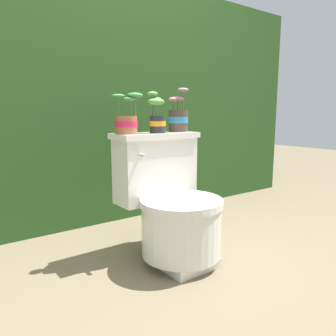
# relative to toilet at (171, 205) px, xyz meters

# --- Properties ---
(ground_plane) EXTENTS (12.00, 12.00, 0.00)m
(ground_plane) POSITION_rel_toilet_xyz_m (-0.05, -0.09, -0.29)
(ground_plane) COLOR #75664C
(hedge_backdrop) EXTENTS (3.88, 0.98, 1.71)m
(hedge_backdrop) POSITION_rel_toilet_xyz_m (-0.05, 1.22, 0.56)
(hedge_backdrop) COLOR #284C1E
(hedge_backdrop) RESTS_ON ground
(toilet) EXTENTS (0.48, 0.55, 0.67)m
(toilet) POSITION_rel_toilet_xyz_m (0.00, 0.00, 0.00)
(toilet) COLOR silver
(toilet) RESTS_ON ground
(potted_plant_left) EXTENTS (0.16, 0.12, 0.21)m
(potted_plant_left) POSITION_rel_toilet_xyz_m (-0.18, 0.15, 0.45)
(potted_plant_left) COLOR #9E5638
(potted_plant_left) RESTS_ON toilet
(potted_plant_midleft) EXTENTS (0.10, 0.09, 0.22)m
(potted_plant_midleft) POSITION_rel_toilet_xyz_m (0.00, 0.13, 0.46)
(potted_plant_midleft) COLOR #262628
(potted_plant_midleft) RESTS_ON toilet
(potted_plant_middle) EXTENTS (0.13, 0.11, 0.25)m
(potted_plant_middle) POSITION_rel_toilet_xyz_m (0.18, 0.17, 0.46)
(potted_plant_middle) COLOR #47382D
(potted_plant_middle) RESTS_ON toilet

